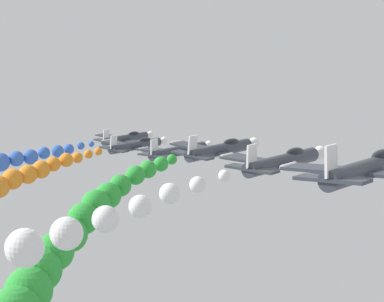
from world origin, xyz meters
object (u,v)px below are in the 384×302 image
Objects in this scene: airplane_lead at (126,138)px; airplane_left_outer at (220,149)px; airplane_right_outer at (283,161)px; airplane_trailing at (369,168)px; airplane_left_inner at (136,145)px; airplane_right_inner at (179,151)px.

airplane_left_outer reaches higher than airplane_lead.
airplane_trailing reaches higher than airplane_right_outer.
airplane_lead is 47.78m from airplane_left_outer.
airplane_left_inner is at bearing 143.87° from airplane_right_outer.
airplane_trailing is at bearing -39.37° from airplane_lead.
airplane_left_inner is 63.80m from airplane_trailing.
airplane_trailing is at bearing -43.74° from airplane_right_outer.
airplane_left_outer is 32.08m from airplane_trailing.
airplane_trailing is (61.34, -50.33, 8.97)m from airplane_lead.
airplane_left_inner is at bearing -44.11° from airplane_lead.
airplane_lead is 1.00× the size of airplane_right_inner.
airplane_trailing is at bearing -38.16° from airplane_left_inner.
airplane_right_outer is at bearing -37.26° from airplane_left_outer.
airplane_right_inner is 1.00× the size of airplane_left_outer.
airplane_right_inner is at bearing 139.72° from airplane_trailing.
airplane_trailing reaches higher than airplane_left_outer.
airplane_right_inner is (12.82, -7.80, 1.44)m from airplane_left_inner.
airplane_trailing is (49.80, -39.14, 7.68)m from airplane_left_inner.
airplane_left_inner is at bearing 144.40° from airplane_left_outer.
airplane_right_inner is (24.36, -18.99, 2.74)m from airplane_lead.
airplane_right_outer reaches higher than airplane_left_inner.
airplane_right_outer is at bearing 136.26° from airplane_trailing.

